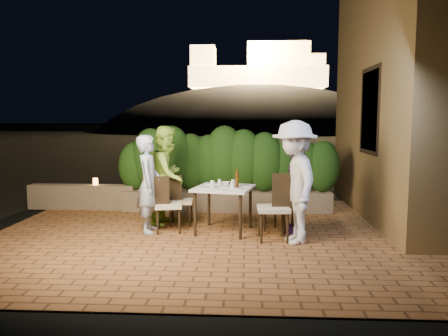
# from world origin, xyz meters

# --- Properties ---
(ground) EXTENTS (400.00, 400.00, 0.00)m
(ground) POSITION_xyz_m (0.00, 0.00, -0.02)
(ground) COLOR black
(ground) RESTS_ON ground
(terrace_floor) EXTENTS (7.00, 6.00, 0.15)m
(terrace_floor) POSITION_xyz_m (0.00, 0.50, -0.07)
(terrace_floor) COLOR brown
(terrace_floor) RESTS_ON ground
(building_wall) EXTENTS (1.60, 5.00, 5.00)m
(building_wall) POSITION_xyz_m (3.60, 2.00, 2.50)
(building_wall) COLOR olive
(building_wall) RESTS_ON ground
(window_pane) EXTENTS (0.08, 1.00, 1.40)m
(window_pane) POSITION_xyz_m (2.82, 1.50, 2.00)
(window_pane) COLOR black
(window_pane) RESTS_ON building_wall
(window_frame) EXTENTS (0.06, 1.15, 1.55)m
(window_frame) POSITION_xyz_m (2.81, 1.50, 2.00)
(window_frame) COLOR black
(window_frame) RESTS_ON building_wall
(planter) EXTENTS (4.20, 0.55, 0.40)m
(planter) POSITION_xyz_m (0.20, 2.30, 0.20)
(planter) COLOR #726249
(planter) RESTS_ON ground
(hedge) EXTENTS (4.00, 0.70, 1.10)m
(hedge) POSITION_xyz_m (0.20, 2.30, 0.95)
(hedge) COLOR #1B3E11
(hedge) RESTS_ON planter
(parapet) EXTENTS (2.20, 0.30, 0.50)m
(parapet) POSITION_xyz_m (-2.80, 2.30, 0.25)
(parapet) COLOR #726249
(parapet) RESTS_ON ground
(hill) EXTENTS (52.00, 40.00, 22.00)m
(hill) POSITION_xyz_m (2.00, 60.00, -4.00)
(hill) COLOR black
(hill) RESTS_ON ground
(fortress) EXTENTS (26.00, 8.00, 8.00)m
(fortress) POSITION_xyz_m (2.00, 60.00, 10.50)
(fortress) COLOR #FFCC7A
(fortress) RESTS_ON hill
(dining_table) EXTENTS (1.06, 1.06, 0.75)m
(dining_table) POSITION_xyz_m (0.24, 0.58, 0.38)
(dining_table) COLOR white
(dining_table) RESTS_ON ground
(plate_nw) EXTENTS (0.20, 0.20, 0.01)m
(plate_nw) POSITION_xyz_m (-0.04, 0.44, 0.76)
(plate_nw) COLOR white
(plate_nw) RESTS_ON dining_table
(plate_sw) EXTENTS (0.22, 0.22, 0.01)m
(plate_sw) POSITION_xyz_m (0.03, 0.89, 0.76)
(plate_sw) COLOR white
(plate_sw) RESTS_ON dining_table
(plate_ne) EXTENTS (0.19, 0.19, 0.01)m
(plate_ne) POSITION_xyz_m (0.47, 0.33, 0.76)
(plate_ne) COLOR white
(plate_ne) RESTS_ON dining_table
(plate_se) EXTENTS (0.20, 0.20, 0.01)m
(plate_se) POSITION_xyz_m (0.59, 0.71, 0.76)
(plate_se) COLOR white
(plate_se) RESTS_ON dining_table
(plate_centre) EXTENTS (0.21, 0.21, 0.01)m
(plate_centre) POSITION_xyz_m (0.27, 0.57, 0.76)
(plate_centre) COLOR white
(plate_centre) RESTS_ON dining_table
(plate_front) EXTENTS (0.22, 0.22, 0.01)m
(plate_front) POSITION_xyz_m (0.20, 0.24, 0.76)
(plate_front) COLOR white
(plate_front) RESTS_ON dining_table
(glass_nw) EXTENTS (0.07, 0.07, 0.12)m
(glass_nw) POSITION_xyz_m (0.06, 0.49, 0.81)
(glass_nw) COLOR silver
(glass_nw) RESTS_ON dining_table
(glass_sw) EXTENTS (0.06, 0.06, 0.10)m
(glass_sw) POSITION_xyz_m (0.15, 0.79, 0.80)
(glass_sw) COLOR silver
(glass_sw) RESTS_ON dining_table
(glass_ne) EXTENTS (0.06, 0.06, 0.11)m
(glass_ne) POSITION_xyz_m (0.38, 0.41, 0.80)
(glass_ne) COLOR silver
(glass_ne) RESTS_ON dining_table
(glass_se) EXTENTS (0.06, 0.06, 0.11)m
(glass_se) POSITION_xyz_m (0.38, 0.70, 0.80)
(glass_se) COLOR silver
(glass_se) RESTS_ON dining_table
(beer_bottle) EXTENTS (0.06, 0.06, 0.31)m
(beer_bottle) POSITION_xyz_m (0.45, 0.56, 0.91)
(beer_bottle) COLOR #442B0B
(beer_bottle) RESTS_ON dining_table
(bowl) EXTENTS (0.18, 0.18, 0.04)m
(bowl) POSITION_xyz_m (0.25, 0.88, 0.77)
(bowl) COLOR white
(bowl) RESTS_ON dining_table
(chair_left_front) EXTENTS (0.50, 0.50, 0.92)m
(chair_left_front) POSITION_xyz_m (-0.68, 0.54, 0.46)
(chair_left_front) COLOR black
(chair_left_front) RESTS_ON ground
(chair_left_back) EXTENTS (0.43, 0.43, 0.88)m
(chair_left_back) POSITION_xyz_m (-0.54, 1.03, 0.44)
(chair_left_back) COLOR black
(chair_left_back) RESTS_ON ground
(chair_right_front) EXTENTS (0.50, 0.50, 1.03)m
(chair_right_front) POSITION_xyz_m (1.02, 0.13, 0.52)
(chair_right_front) COLOR black
(chair_right_front) RESTS_ON ground
(chair_right_back) EXTENTS (0.56, 0.56, 0.87)m
(chair_right_back) POSITION_xyz_m (1.14, 0.66, 0.44)
(chair_right_back) COLOR black
(chair_right_back) RESTS_ON ground
(diner_blue) EXTENTS (0.43, 0.61, 1.60)m
(diner_blue) POSITION_xyz_m (-0.99, 0.53, 0.80)
(diner_blue) COLOR #9FB3CD
(diner_blue) RESTS_ON ground
(diner_green) EXTENTS (0.83, 0.97, 1.73)m
(diner_green) POSITION_xyz_m (-0.78, 1.12, 0.87)
(diner_green) COLOR #A3DA44
(diner_green) RESTS_ON ground
(diner_white) EXTENTS (0.89, 1.29, 1.84)m
(diner_white) POSITION_xyz_m (1.32, 0.02, 0.92)
(diner_white) COLOR silver
(diner_white) RESTS_ON ground
(diner_purple) EXTENTS (0.53, 1.00, 1.62)m
(diner_purple) POSITION_xyz_m (1.44, 0.62, 0.81)
(diner_purple) COLOR #662673
(diner_purple) RESTS_ON ground
(parapet_lamp) EXTENTS (0.10, 0.10, 0.14)m
(parapet_lamp) POSITION_xyz_m (-2.51, 2.30, 0.57)
(parapet_lamp) COLOR orange
(parapet_lamp) RESTS_ON parapet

